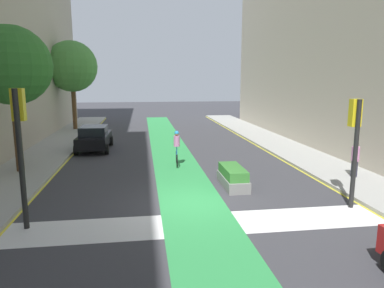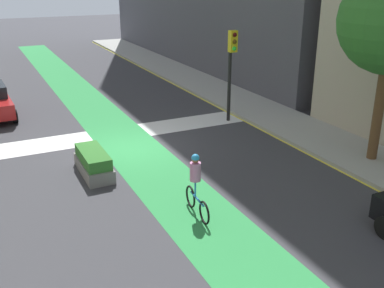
% 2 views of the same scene
% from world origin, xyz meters
% --- Properties ---
extents(ground_plane, '(120.00, 120.00, 0.00)m').
position_xyz_m(ground_plane, '(0.00, 0.00, 0.00)').
color(ground_plane, '#38383D').
extents(bike_lane_paint, '(2.40, 60.00, 0.01)m').
position_xyz_m(bike_lane_paint, '(-0.03, 0.00, 0.00)').
color(bike_lane_paint, '#2D8C47').
rests_on(bike_lane_paint, ground_plane).
extents(crosswalk_band, '(12.00, 1.80, 0.01)m').
position_xyz_m(crosswalk_band, '(0.00, -2.00, 0.00)').
color(crosswalk_band, silver).
rests_on(crosswalk_band, ground_plane).
extents(curb_stripe_left, '(0.16, 60.00, 0.01)m').
position_xyz_m(curb_stripe_left, '(-6.00, 0.00, 0.01)').
color(curb_stripe_left, yellow).
rests_on(curb_stripe_left, ground_plane).
extents(sidewalk_right, '(3.00, 60.00, 0.15)m').
position_xyz_m(sidewalk_right, '(7.50, 0.00, 0.07)').
color(sidewalk_right, '#9E9E99').
rests_on(sidewalk_right, ground_plane).
extents(curb_stripe_right, '(0.16, 60.00, 0.01)m').
position_xyz_m(curb_stripe_right, '(6.00, 0.00, 0.01)').
color(curb_stripe_right, yellow).
rests_on(curb_stripe_right, ground_plane).
extents(traffic_signal_near_right, '(0.35, 0.52, 3.82)m').
position_xyz_m(traffic_signal_near_right, '(5.50, -1.17, 2.69)').
color(traffic_signal_near_right, black).
rests_on(traffic_signal_near_right, ground_plane).
extents(traffic_signal_near_left, '(0.35, 0.52, 4.23)m').
position_xyz_m(traffic_signal_near_left, '(-5.35, -1.43, 2.96)').
color(traffic_signal_near_left, black).
rests_on(traffic_signal_near_left, ground_plane).
extents(car_black_left_far, '(2.06, 4.22, 1.57)m').
position_xyz_m(car_black_left_far, '(-4.83, 10.58, 0.80)').
color(car_black_left_far, black).
rests_on(car_black_left_far, ground_plane).
extents(cyclist_in_lane, '(0.32, 1.73, 1.86)m').
position_xyz_m(cyclist_in_lane, '(-0.01, 5.77, 0.97)').
color(cyclist_in_lane, black).
rests_on(cyclist_in_lane, ground_plane).
extents(pedestrian_sidewalk_right_a, '(0.34, 0.34, 1.58)m').
position_xyz_m(pedestrian_sidewalk_right_a, '(7.66, 1.93, 0.95)').
color(pedestrian_sidewalk_right_a, '#262638').
rests_on(pedestrian_sidewalk_right_a, sidewalk_right).
extents(street_tree_near, '(3.61, 3.61, 6.77)m').
position_xyz_m(street_tree_near, '(-7.62, 5.14, 5.08)').
color(street_tree_near, brown).
rests_on(street_tree_near, sidewalk_left).
extents(street_tree_far, '(4.37, 4.37, 7.64)m').
position_xyz_m(street_tree_far, '(-7.69, 19.96, 5.58)').
color(street_tree_far, brown).
rests_on(street_tree_far, sidewalk_left).
extents(median_planter, '(0.89, 2.33, 0.85)m').
position_xyz_m(median_planter, '(1.97, 1.70, 0.40)').
color(median_planter, slate).
rests_on(median_planter, ground_plane).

